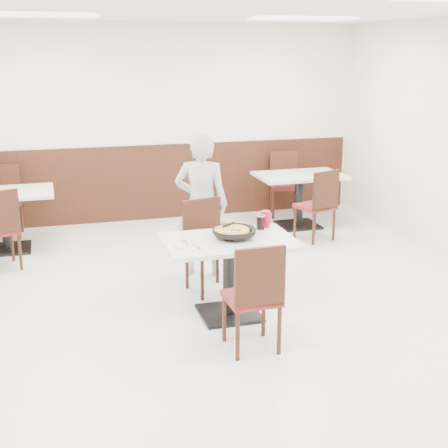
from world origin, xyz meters
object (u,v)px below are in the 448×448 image
object	(u,v)px
chair_far	(210,248)
bg_chair_left_far	(4,202)
side_plate	(184,246)
chair_near	(251,295)
bg_table_left	(6,221)
bg_chair_right_near	(315,205)
diner_person	(201,205)
red_cup	(265,219)
bg_table_right	(299,200)
main_table	(229,278)
pizza	(232,232)
pizza_pan	(234,234)
cola_glass	(261,223)
bg_chair_right_far	(285,185)

from	to	relation	value
chair_far	bg_chair_left_far	bearing A→B (deg)	-63.51
chair_far	side_plate	distance (m)	0.90
chair_near	bg_table_left	bearing A→B (deg)	120.50
bg_chair_right_near	diner_person	bearing A→B (deg)	-172.83
red_cup	bg_table_right	xyz separation A→B (m)	(1.35, 2.38, -0.45)
bg_chair_left_far	main_table	bearing A→B (deg)	127.28
side_plate	bg_chair_right_near	xyz separation A→B (m)	(2.21, 2.13, -0.28)
pizza	bg_table_left	world-z (taller)	pizza
chair_near	bg_chair_right_near	size ratio (longest dim) A/B	1.00
pizza_pan	bg_chair_right_near	distance (m)	2.64
main_table	bg_chair_left_far	bearing A→B (deg)	123.21
main_table	bg_table_right	xyz separation A→B (m)	(1.82, 2.69, 0.00)
cola_glass	side_plate	bearing A→B (deg)	-157.61
pizza	bg_chair_right_near	distance (m)	2.67
red_cup	chair_far	bearing A→B (deg)	146.10
side_plate	bg_table_left	bearing A→B (deg)	121.07
bg_chair_right_near	bg_chair_right_far	xyz separation A→B (m)	(0.06, 1.25, 0.00)
red_cup	bg_table_right	world-z (taller)	red_cup
side_plate	pizza	bearing A→B (deg)	14.14
pizza_pan	bg_chair_left_far	size ratio (longest dim) A/B	0.40
chair_near	bg_chair_right_far	distance (m)	4.38
pizza_pan	bg_table_right	distance (m)	3.21
bg_chair_right_far	red_cup	bearing A→B (deg)	80.72
bg_chair_right_far	bg_chair_right_near	bearing A→B (deg)	102.56
chair_near	cola_glass	bearing A→B (deg)	65.41
chair_near	chair_far	distance (m)	1.33
side_plate	red_cup	distance (m)	1.00
bg_chair_right_near	bg_chair_right_far	world-z (taller)	same
main_table	bg_chair_right_far	xyz separation A→B (m)	(1.83, 3.28, 0.10)
pizza	main_table	bearing A→B (deg)	-145.63
pizza_pan	chair_far	bearing A→B (deg)	97.44
main_table	chair_near	distance (m)	0.70
pizza_pan	bg_chair_left_far	xyz separation A→B (m)	(-2.21, 3.25, -0.32)
side_plate	bg_table_left	distance (m)	3.25
chair_far	pizza_pan	distance (m)	0.68
pizza_pan	bg_chair_right_near	world-z (taller)	bg_chair_right_near
red_cup	bg_chair_right_near	xyz separation A→B (m)	(1.30, 1.72, -0.35)
pizza	diner_person	size ratio (longest dim) A/B	0.19
diner_person	bg_table_left	size ratio (longest dim) A/B	1.33
bg_table_right	bg_chair_right_far	size ratio (longest dim) A/B	1.26
chair_far	cola_glass	xyz separation A→B (m)	(0.41, -0.39, 0.34)
main_table	pizza_pan	distance (m)	0.42
pizza_pan	pizza	distance (m)	0.04
chair_near	main_table	bearing A→B (deg)	87.43
chair_near	bg_chair_left_far	bearing A→B (deg)	116.73
red_cup	bg_chair_right_far	size ratio (longest dim) A/B	0.17
bg_table_left	chair_near	bearing A→B (deg)	-57.99
pizza	bg_table_right	xyz separation A→B (m)	(1.79, 2.67, -0.44)
bg_table_left	bg_chair_left_far	size ratio (longest dim) A/B	1.26
bg_chair_right_near	side_plate	bearing A→B (deg)	-155.35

